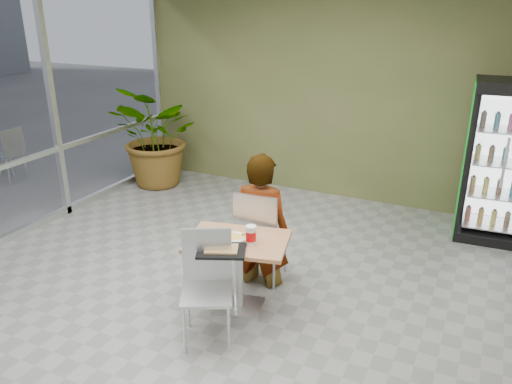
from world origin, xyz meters
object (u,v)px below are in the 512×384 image
potted_plant (159,136)px  beverage_fridge (503,163)px  chair_far (259,231)px  dining_table (238,260)px  chair_near (207,276)px  seated_woman (261,232)px  soda_cup (251,235)px  cafeteria_tray (221,251)px

potted_plant → beverage_fridge: bearing=2.6°
chair_far → potted_plant: size_ratio=0.64×
dining_table → chair_far: 0.53m
chair_near → beverage_fridge: (2.24, 3.27, 0.41)m
dining_table → seated_woman: 0.58m
chair_far → chair_near: chair_far is taller
dining_table → potted_plant: potted_plant is taller
chair_far → soda_cup: (0.18, -0.54, 0.22)m
soda_cup → beverage_fridge: beverage_fridge is taller
soda_cup → potted_plant: 3.92m
dining_table → chair_far: chair_far is taller
soda_cup → beverage_fridge: size_ratio=0.09×
dining_table → chair_far: (-0.03, 0.52, 0.08)m
potted_plant → cafeteria_tray: bearing=-46.3°
chair_far → soda_cup: 0.62m
soda_cup → cafeteria_tray: (-0.16, -0.26, -0.07)m
soda_cup → chair_far: bearing=107.9°
dining_table → seated_woman: size_ratio=0.61×
chair_far → soda_cup: chair_far is taller
seated_woman → beverage_fridge: bearing=-139.5°
chair_far → beverage_fridge: (2.20, 2.29, 0.38)m
cafeteria_tray → chair_near: bearing=-109.1°
soda_cup → potted_plant: potted_plant is taller
chair_near → cafeteria_tray: bearing=43.2°
chair_near → soda_cup: chair_near is taller
dining_table → chair_far: bearing=93.2°
chair_far → chair_near: (-0.04, -0.97, -0.03)m
seated_woman → potted_plant: (-2.73, 2.01, 0.25)m
seated_woman → chair_near: bearing=83.4°
cafeteria_tray → beverage_fridge: size_ratio=0.21×
dining_table → chair_near: bearing=-98.9°
chair_near → soda_cup: size_ratio=5.66×
chair_far → seated_woman: seated_woman is taller
dining_table → soda_cup: bearing=-8.2°
chair_near → potted_plant: bearing=103.8°
soda_cup → chair_near: bearing=-116.8°
seated_woman → cafeteria_tray: bearing=86.9°
seated_woman → beverage_fridge: size_ratio=0.87×
chair_far → seated_woman: 0.08m
soda_cup → cafeteria_tray: size_ratio=0.41×
chair_near → beverage_fridge: beverage_fridge is taller
soda_cup → cafeteria_tray: 0.32m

